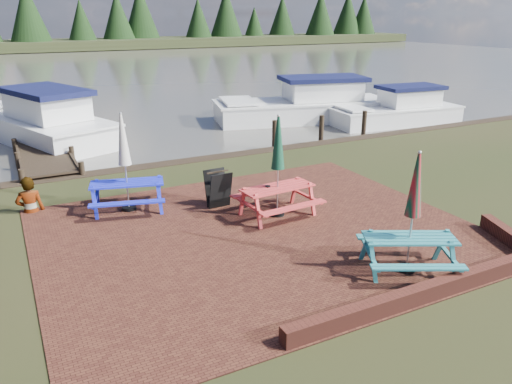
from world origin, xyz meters
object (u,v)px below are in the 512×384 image
at_px(jetty, 39,143).
at_px(boat_far, 398,112).
at_px(picnic_table_teal, 411,232).
at_px(boat_near, 306,106).
at_px(boat_jetty, 40,123).
at_px(person, 26,178).
at_px(picnic_table_blue, 126,178).
at_px(chalkboard, 218,189).
at_px(picnic_table_red, 278,182).

relative_size(jetty, boat_far, 1.50).
relative_size(picnic_table_teal, boat_near, 0.27).
bearing_deg(boat_jetty, boat_near, -27.71).
bearing_deg(person, jetty, -91.34).
relative_size(picnic_table_blue, boat_jetty, 0.28).
relative_size(chalkboard, boat_jetty, 0.11).
relative_size(picnic_table_teal, picnic_table_blue, 0.96).
distance_m(picnic_table_blue, person, 2.30).
bearing_deg(picnic_table_blue, person, 171.17).
distance_m(picnic_table_teal, boat_jetty, 15.43).
distance_m(picnic_table_teal, chalkboard, 4.90).
bearing_deg(picnic_table_teal, boat_jetty, 135.62).
bearing_deg(jetty, picnic_table_red, -65.65).
distance_m(boat_near, boat_far, 4.06).
xyz_separation_m(picnic_table_blue, chalkboard, (2.00, -0.76, -0.35)).
bearing_deg(jetty, person, -96.44).
bearing_deg(boat_jetty, chalkboard, -93.42).
relative_size(jetty, boat_near, 1.08).
distance_m(picnic_table_teal, picnic_table_red, 3.49).
bearing_deg(boat_far, person, 112.48).
relative_size(boat_far, person, 3.47).
xyz_separation_m(picnic_table_teal, person, (-5.90, 6.24, 0.08)).
bearing_deg(chalkboard, boat_jetty, 103.98).
height_order(chalkboard, boat_far, boat_far).
distance_m(picnic_table_teal, boat_far, 14.26).
height_order(picnic_table_blue, boat_far, picnic_table_blue).
xyz_separation_m(picnic_table_red, boat_near, (7.07, 9.84, -0.38)).
distance_m(boat_far, person, 15.97).
relative_size(picnic_table_red, picnic_table_blue, 1.01).
bearing_deg(picnic_table_red, picnic_table_blue, 143.03).
distance_m(picnic_table_red, jetty, 10.54).
bearing_deg(picnic_table_blue, boat_jetty, 111.82).
height_order(boat_jetty, boat_near, boat_jetty).
bearing_deg(chalkboard, picnic_table_teal, -71.72).
xyz_separation_m(picnic_table_red, boat_jetty, (-4.11, 11.23, -0.35)).
height_order(picnic_table_blue, chalkboard, picnic_table_blue).
bearing_deg(picnic_table_teal, jetty, 138.65).
height_order(boat_near, person, boat_near).
height_order(picnic_table_red, picnic_table_blue, picnic_table_red).
height_order(picnic_table_red, person, picnic_table_red).
bearing_deg(boat_near, picnic_table_blue, 142.02).
relative_size(picnic_table_red, jetty, 0.26).
xyz_separation_m(picnic_table_teal, boat_near, (6.27, 13.23, -0.34)).
bearing_deg(chalkboard, picnic_table_red, -52.55).
bearing_deg(jetty, chalkboard, -68.35).
xyz_separation_m(picnic_table_blue, boat_near, (10.07, 7.92, -0.38)).
height_order(jetty, boat_far, boat_far).
bearing_deg(picnic_table_teal, boat_far, 75.61).
bearing_deg(boat_near, jetty, 105.11).
bearing_deg(boat_jetty, boat_far, -35.97).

